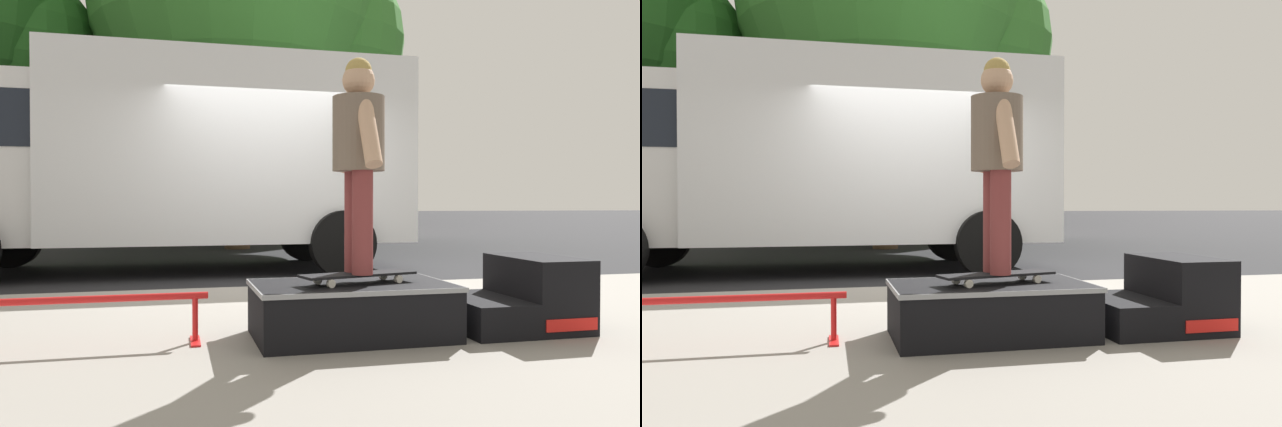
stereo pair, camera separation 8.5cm
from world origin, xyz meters
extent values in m
plane|color=black|center=(0.00, 0.00, 0.00)|extent=(140.00, 140.00, 0.00)
cube|color=gray|center=(0.00, -3.00, 0.06)|extent=(50.00, 5.00, 0.12)
cube|color=black|center=(-0.01, -3.02, 0.30)|extent=(1.26, 0.74, 0.35)
cube|color=gray|center=(-0.01, -3.02, 0.46)|extent=(1.28, 0.76, 0.03)
cube|color=black|center=(0.92, -3.02, 0.23)|extent=(0.43, 0.75, 0.22)
cube|color=black|center=(1.35, -3.02, 0.37)|extent=(0.43, 0.75, 0.50)
cube|color=red|center=(1.35, -3.40, 0.21)|extent=(0.38, 0.01, 0.08)
cylinder|color=red|center=(-1.70, -2.92, 0.41)|extent=(1.56, 0.04, 0.04)
cylinder|color=red|center=(-1.01, -2.92, 0.27)|extent=(0.04, 0.04, 0.29)
cube|color=red|center=(-1.01, -2.92, 0.13)|extent=(0.06, 0.28, 0.01)
cube|color=black|center=(0.02, -3.05, 0.53)|extent=(0.81, 0.38, 0.02)
cylinder|color=silver|center=(0.24, -2.91, 0.50)|extent=(0.06, 0.04, 0.05)
cylinder|color=silver|center=(0.28, -3.08, 0.50)|extent=(0.06, 0.04, 0.05)
cylinder|color=silver|center=(-0.24, -3.03, 0.50)|extent=(0.06, 0.04, 0.05)
cylinder|color=silver|center=(-0.20, -3.20, 0.50)|extent=(0.06, 0.04, 0.05)
cylinder|color=brown|center=(0.02, -2.97, 0.87)|extent=(0.13, 0.13, 0.66)
cylinder|color=brown|center=(0.02, -3.14, 0.87)|extent=(0.13, 0.13, 0.66)
cylinder|color=#726051|center=(0.02, -3.05, 1.44)|extent=(0.34, 0.34, 0.48)
cylinder|color=tan|center=(0.02, -2.84, 1.43)|extent=(0.10, 0.29, 0.45)
cylinder|color=tan|center=(0.02, -3.27, 1.43)|extent=(0.10, 0.29, 0.45)
sphere|color=tan|center=(0.02, -3.05, 1.78)|extent=(0.21, 0.21, 0.21)
sphere|color=tan|center=(0.02, -3.05, 1.84)|extent=(0.17, 0.17, 0.17)
cube|color=white|center=(-0.31, 2.20, 1.75)|extent=(5.00, 2.35, 2.60)
cylinder|color=black|center=(-3.61, 3.38, 0.45)|extent=(0.90, 0.28, 0.90)
cylinder|color=black|center=(1.09, 1.02, 0.45)|extent=(0.90, 0.28, 0.90)
cylinder|color=black|center=(1.09, 3.38, 0.45)|extent=(0.90, 0.28, 0.90)
sphere|color=#286623|center=(-4.24, 6.74, 4.25)|extent=(3.16, 3.16, 3.16)
cylinder|color=brown|center=(0.21, 6.41, 1.70)|extent=(0.56, 0.56, 3.40)
sphere|color=#387A2D|center=(0.21, 6.41, 5.45)|extent=(6.31, 6.31, 6.31)
sphere|color=#387A2D|center=(1.95, 6.41, 4.66)|extent=(4.10, 4.10, 4.10)
cube|color=beige|center=(0.63, 13.87, 3.00)|extent=(9.00, 7.50, 6.00)
cube|color=#B2ADA3|center=(0.63, 9.87, 1.40)|extent=(9.00, 0.50, 2.80)
pyramid|color=#473328|center=(0.63, 13.87, 7.20)|extent=(9.54, 7.95, 2.40)
camera|label=1|loc=(-1.13, -6.69, 0.99)|focal=33.15mm
camera|label=2|loc=(-1.04, -6.70, 0.99)|focal=33.15mm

